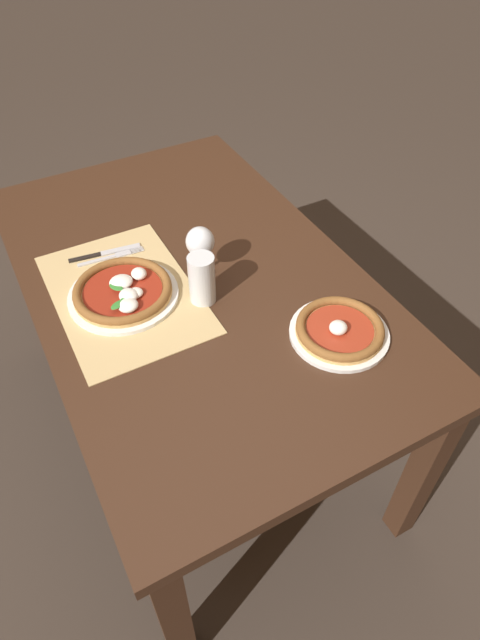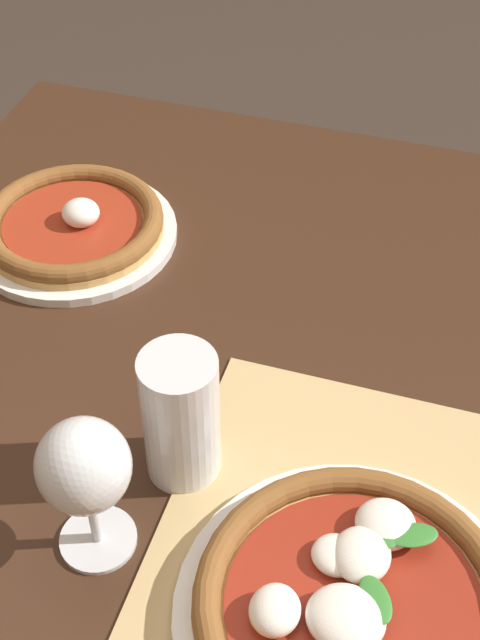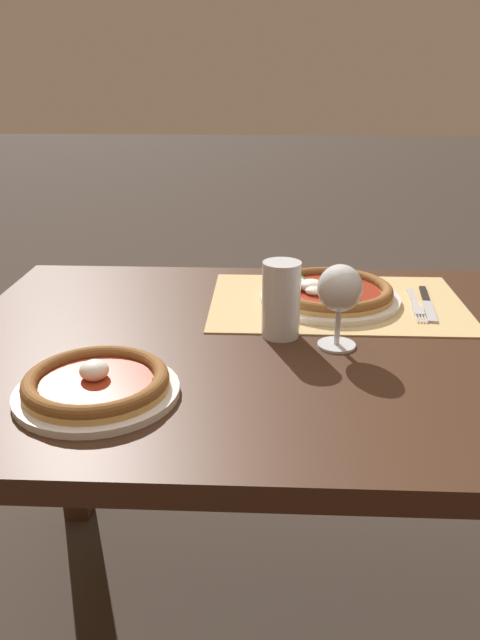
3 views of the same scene
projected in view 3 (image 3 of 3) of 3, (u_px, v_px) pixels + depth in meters
ground_plane at (320, 633)px, 1.44m from camera, size 24.00×24.00×0.00m
dining_table at (336, 386)px, 1.20m from camera, size 1.47×0.90×0.74m
paper_placemat at (337, 302)px, 1.35m from camera, size 0.54×0.37×0.00m
pizza_near at (327, 292)px, 1.35m from camera, size 0.30×0.30×0.05m
pizza_far at (96, 384)px, 0.96m from camera, size 0.26×0.26×0.05m
wine_glass at (340, 292)px, 1.10m from camera, size 0.08×0.08×0.16m
pint_glass at (281, 301)px, 1.16m from camera, size 0.07×0.07×0.15m
fork at (416, 305)px, 1.32m from camera, size 0.03×0.20×0.00m
knife at (427, 304)px, 1.33m from camera, size 0.04×0.22×0.01m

